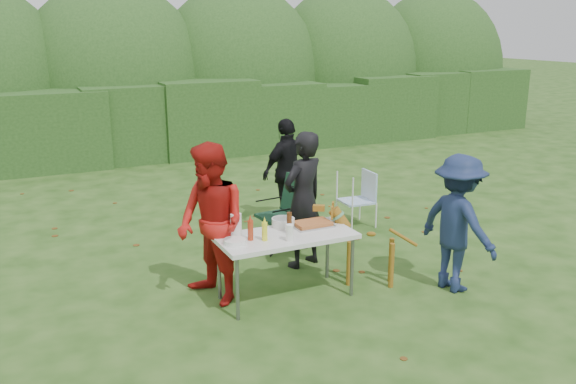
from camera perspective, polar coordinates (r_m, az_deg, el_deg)
name	(u,v)px	position (r m, az deg, el deg)	size (l,w,h in m)	color
ground	(285,296)	(6.95, -0.30, -9.67)	(80.00, 80.00, 0.00)	#1E4211
hedge_row	(132,122)	(14.11, -14.40, 6.37)	(22.00, 1.40, 1.70)	#23471C
shrub_backdrop	(116,82)	(15.58, -15.79, 9.87)	(20.00, 2.60, 3.20)	#3D6628
folding_table	(286,239)	(6.65, -0.20, -4.43)	(1.50, 0.70, 0.74)	silver
person_cook	(303,200)	(7.51, 1.45, -0.74)	(0.62, 0.41, 1.71)	black
person_red_jacket	(211,224)	(6.57, -7.18, -3.03)	(0.85, 0.67, 1.76)	#AF1611
person_black_puffy	(288,171)	(9.22, -0.03, 1.96)	(0.94, 0.39, 1.60)	black
child	(458,223)	(7.11, 15.62, -2.83)	(1.02, 0.58, 1.57)	#19264B
dog	(371,246)	(7.15, 7.75, -5.03)	(0.98, 0.39, 0.93)	brown
camping_chair	(280,212)	(8.24, -0.72, -1.92)	(0.61, 0.61, 0.98)	#133422
lawn_chair	(356,199)	(9.20, 6.42, -0.63)	(0.49, 0.49, 0.84)	#5A92D4
food_tray	(312,225)	(6.90, 2.31, -3.15)	(0.45, 0.30, 0.02)	#B7B7BA
focaccia_bread	(313,223)	(6.89, 2.31, -2.93)	(0.40, 0.26, 0.04)	#AE602E
mustard_bottle	(265,231)	(6.43, -2.20, -3.71)	(0.06, 0.06, 0.20)	yellow
ketchup_bottle	(250,230)	(6.44, -3.53, -3.59)	(0.06, 0.06, 0.22)	#A13116
beer_bottle	(289,223)	(6.63, 0.12, -2.91)	(0.06, 0.06, 0.24)	#47230F
paper_towel_roll	(236,225)	(6.55, -4.89, -3.13)	(0.12, 0.12, 0.26)	white
cup_stack	(290,233)	(6.41, 0.15, -3.84)	(0.08, 0.08, 0.18)	white
pasta_bowl	(283,223)	(6.87, -0.45, -2.87)	(0.26, 0.26, 0.10)	silver
plate_stack	(235,242)	(6.37, -4.98, -4.64)	(0.24, 0.24, 0.05)	white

